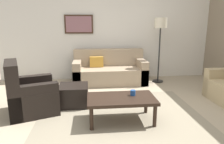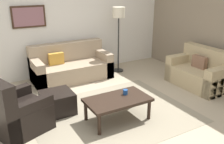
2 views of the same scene
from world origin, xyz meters
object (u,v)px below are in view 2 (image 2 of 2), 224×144
Objects in this scene: coffee_table at (118,101)px; cup at (125,92)px; couch_main at (70,67)px; ottoman at (58,102)px; framed_artwork at (29,17)px; armchair_leather at (15,114)px; couch_loveseat at (201,73)px; lamp_standing at (119,19)px.

cup is (0.21, 0.07, 0.10)m from coffee_table.
ottoman is at bearing -118.61° from couch_main.
framed_artwork reaches higher than coffee_table.
ottoman is at bearing 19.54° from armchair_leather.
ottoman is 2.38m from framed_artwork.
armchair_leather is 0.83m from ottoman.
couch_main is 2.27m from cup.
couch_loveseat is 4.22m from framed_artwork.
ottoman is 2.87m from lamp_standing.
framed_artwork is (-0.77, 2.74, 1.18)m from coffee_table.
couch_loveseat is at bearing -6.88° from ottoman.
couch_main is at bearing 61.39° from ottoman.
framed_artwork is at bearing 144.09° from couch_loveseat.
couch_main is at bearing 174.30° from lamp_standing.
couch_loveseat is at bearing -38.36° from couch_main.
couch_loveseat is 2.43× the size of ottoman.
ottoman is (-0.85, -1.56, -0.10)m from couch_main.
lamp_standing is 2.21× the size of framed_artwork.
ottoman is (0.78, 0.28, -0.11)m from armchair_leather.
framed_artwork reaches higher than lamp_standing.
coffee_table is (1.61, -0.50, 0.05)m from armchair_leather.
cup is at bearing -69.85° from framed_artwork.
couch_loveseat is at bearing -35.91° from framed_artwork.
couch_loveseat is 0.80× the size of lamp_standing.
lamp_standing reaches higher than couch_main.
couch_loveseat reaches higher than ottoman.
couch_main is at bearing 141.64° from couch_loveseat.
lamp_standing reaches higher than ottoman.
cup is at bearing 19.92° from coffee_table.
framed_artwork is (-0.98, 2.67, 1.09)m from cup.
couch_loveseat is 2.31m from cup.
couch_loveseat is at bearing 8.59° from coffee_table.
couch_main reaches higher than cup.
cup is at bearing -118.25° from lamp_standing.
armchair_leather is (-1.63, -1.83, 0.01)m from couch_main.
armchair_leather is 1.32× the size of framed_artwork.
lamp_standing is (1.35, 2.20, 1.05)m from coffee_table.
coffee_table is 1.42× the size of framed_artwork.
couch_main is 1.77m from ottoman.
framed_artwork is at bearing 88.41° from ottoman.
cup is at bearing -13.21° from armchair_leather.
couch_main is 1.73m from lamp_standing.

